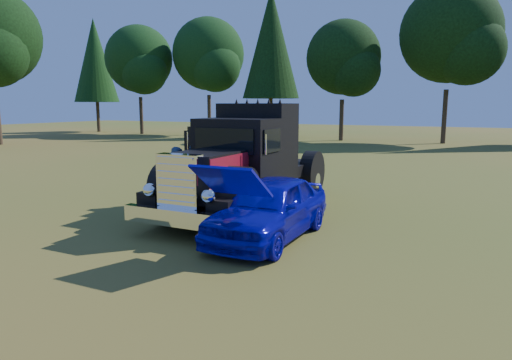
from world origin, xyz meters
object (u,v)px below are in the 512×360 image
object	(u,v)px
diamond_t_truck	(244,166)
hotrod_coupe	(269,208)
spectator_near	(179,181)
spectator_far	(197,175)
distant_teal_car	(228,134)

from	to	relation	value
diamond_t_truck	hotrod_coupe	xyz separation A→B (m)	(1.75, -2.14, -0.58)
spectator_near	hotrod_coupe	bearing A→B (deg)	-93.24
diamond_t_truck	hotrod_coupe	bearing A→B (deg)	-50.67
hotrod_coupe	spectator_near	bearing A→B (deg)	162.25
spectator_far	distant_teal_car	size ratio (longest dim) A/B	0.48
hotrod_coupe	distant_teal_car	xyz separation A→B (m)	(-14.64, 23.88, -0.08)
spectator_far	distant_teal_car	world-z (taller)	spectator_far
distant_teal_car	hotrod_coupe	bearing A→B (deg)	-16.91
spectator_near	spectator_far	xyz separation A→B (m)	(-0.20, 1.17, -0.02)
hotrod_coupe	distant_teal_car	bearing A→B (deg)	121.51
diamond_t_truck	distant_teal_car	world-z (taller)	diamond_t_truck
spectator_far	diamond_t_truck	bearing A→B (deg)	-56.83
diamond_t_truck	hotrod_coupe	world-z (taller)	diamond_t_truck
spectator_near	distant_teal_car	bearing A→B (deg)	41.19
hotrod_coupe	spectator_far	bearing A→B (deg)	146.98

